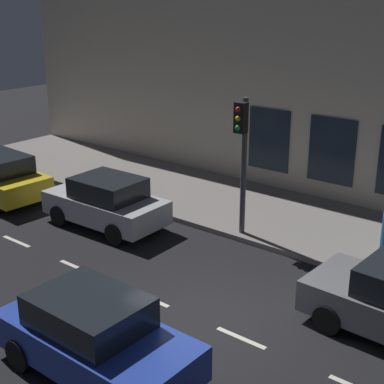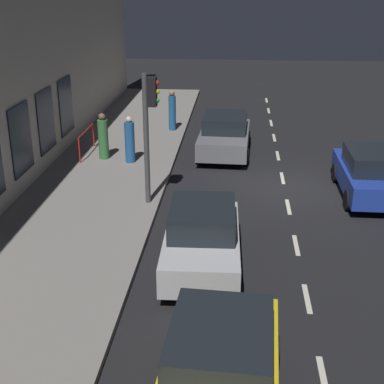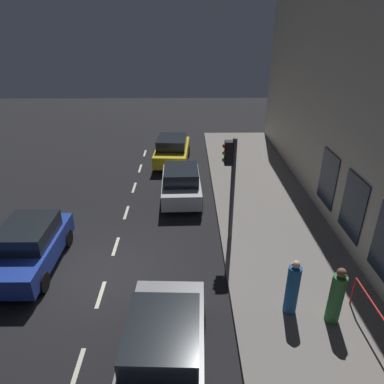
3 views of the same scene
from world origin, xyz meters
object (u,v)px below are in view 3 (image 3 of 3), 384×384
Objects in this scene: parked_car_2 at (164,346)px; pedestrian_2 at (292,289)px; parked_car_0 at (172,150)px; parked_car_3 at (181,183)px; parked_car_1 at (29,246)px; pedestrian_1 at (336,297)px; traffic_light at (230,175)px.

pedestrian_2 is at bearing 28.59° from parked_car_2.
pedestrian_2 is (3.48, 1.72, 0.17)m from parked_car_2.
parked_car_3 is at bearing -79.69° from parked_car_0.
pedestrian_1 reaches higher than parked_car_1.
pedestrian_1 is at bearing 18.96° from parked_car_2.
traffic_light reaches higher than pedestrian_1.
traffic_light is 8.99m from parked_car_0.
parked_car_2 is (4.79, -4.12, 0.00)m from parked_car_1.
traffic_light is 1.02× the size of parked_car_3.
traffic_light is 4.45m from pedestrian_2.
parked_car_3 is (5.08, 5.08, -0.00)m from parked_car_1.
pedestrian_1 is 1.14m from pedestrian_2.
parked_car_0 is 2.37× the size of pedestrian_2.
parked_car_0 is 1.01× the size of parked_car_2.
parked_car_2 is 2.35× the size of pedestrian_2.
pedestrian_1 is (4.27, -7.84, 0.18)m from parked_car_3.
parked_car_0 is 1.03× the size of parked_car_1.
pedestrian_1 is at bearing -59.46° from traffic_light.
traffic_light is 2.25× the size of pedestrian_1.
parked_car_0 is 4.81m from parked_car_3.
pedestrian_2 reaches higher than parked_car_0.
pedestrian_2 is at bearing -69.65° from parked_car_0.
traffic_light is at bearing -75.39° from pedestrian_1.
traffic_light is 0.98× the size of parked_car_1.
parked_car_0 is at bearing 105.91° from traffic_light.
traffic_light reaches higher than parked_car_3.
pedestrian_1 is (4.87, -12.61, 0.18)m from parked_car_0.
traffic_light reaches higher than pedestrian_2.
parked_car_3 is (0.29, 9.20, -0.00)m from parked_car_2.
pedestrian_1 is (4.56, 1.37, 0.18)m from parked_car_2.
parked_car_3 is at bearing -134.64° from parked_car_1.
traffic_light is at bearing 31.59° from pedestrian_2.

